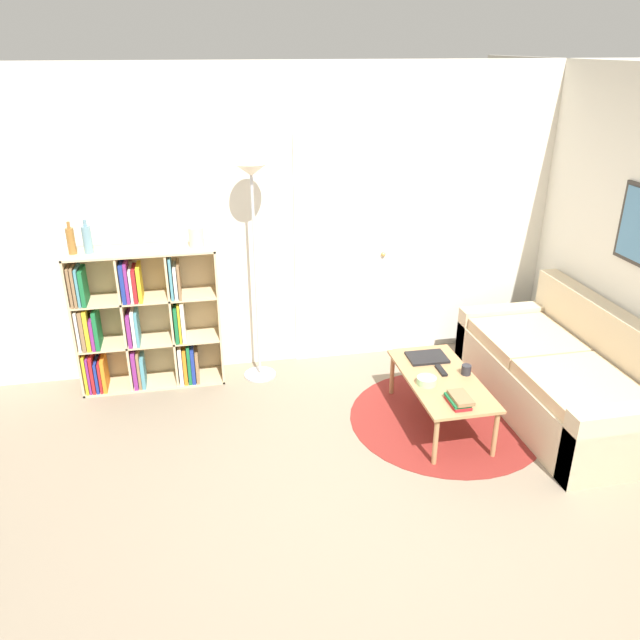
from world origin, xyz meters
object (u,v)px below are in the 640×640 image
(bookshelf, at_px, (141,322))
(bottle_left, at_px, (71,241))
(vase_on_shelf, at_px, (196,237))
(floor_lamp, at_px, (253,210))
(couch, at_px, (566,378))
(coffee_table, at_px, (441,382))
(bottle_middle, at_px, (87,239))
(laptop, at_px, (427,357))
(bowl, at_px, (427,381))
(cup, at_px, (466,370))

(bookshelf, relative_size, bottle_left, 4.68)
(bookshelf, bearing_deg, vase_on_shelf, -0.68)
(floor_lamp, height_order, couch, floor_lamp)
(coffee_table, xyz_separation_m, bottle_middle, (-2.57, 1.10, 0.96))
(couch, bearing_deg, laptop, 161.87)
(bowl, height_order, cup, cup)
(bowl, bearing_deg, cup, 12.94)
(coffee_table, xyz_separation_m, bottle_left, (-2.69, 1.10, 0.96))
(bottle_left, height_order, vase_on_shelf, bottle_left)
(bottle_left, bearing_deg, floor_lamp, -2.89)
(bookshelf, bearing_deg, bowl, -29.19)
(laptop, xyz_separation_m, bowl, (-0.15, -0.39, 0.02))
(coffee_table, xyz_separation_m, cup, (0.20, 0.02, 0.08))
(bookshelf, distance_m, cup, 2.68)
(couch, height_order, bottle_middle, bottle_middle)
(floor_lamp, xyz_separation_m, bottle_middle, (-1.29, 0.07, -0.18))
(laptop, bearing_deg, couch, -18.13)
(floor_lamp, height_order, bottle_middle, floor_lamp)
(bowl, distance_m, vase_on_shelf, 2.15)
(cup, relative_size, bottle_middle, 0.28)
(cup, xyz_separation_m, bottle_middle, (-2.77, 1.08, 0.88))
(cup, bearing_deg, couch, -2.30)
(laptop, xyz_separation_m, cup, (0.20, -0.31, 0.03))
(couch, height_order, bottle_left, bottle_left)
(coffee_table, distance_m, vase_on_shelf, 2.26)
(couch, height_order, vase_on_shelf, vase_on_shelf)
(coffee_table, relative_size, bowl, 7.26)
(laptop, height_order, vase_on_shelf, vase_on_shelf)
(vase_on_shelf, bearing_deg, laptop, -24.12)
(cup, distance_m, vase_on_shelf, 2.38)
(couch, bearing_deg, floor_lamp, 155.70)
(couch, relative_size, laptop, 6.03)
(couch, bearing_deg, bowl, -177.78)
(floor_lamp, xyz_separation_m, coffee_table, (1.28, -1.03, -1.14))
(floor_lamp, xyz_separation_m, cup, (1.48, -1.02, -1.07))
(laptop, relative_size, bowl, 2.13)
(bottle_middle, bearing_deg, coffee_table, -23.16)
(bookshelf, height_order, vase_on_shelf, vase_on_shelf)
(floor_lamp, relative_size, vase_on_shelf, 11.78)
(vase_on_shelf, bearing_deg, cup, -29.28)
(floor_lamp, bearing_deg, bottle_middle, 177.00)
(bottle_left, bearing_deg, bottle_middle, -1.79)
(bookshelf, xyz_separation_m, floor_lamp, (0.97, -0.08, 0.93))
(bookshelf, distance_m, bottle_left, 0.86)
(bookshelf, distance_m, couch, 3.49)
(couch, distance_m, laptop, 1.10)
(coffee_table, relative_size, bottle_left, 4.15)
(cup, bearing_deg, bowl, -167.06)
(bookshelf, relative_size, couch, 0.64)
(couch, relative_size, coffee_table, 1.77)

